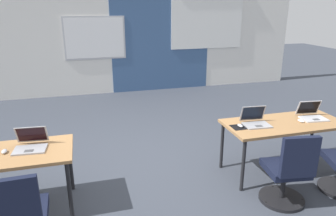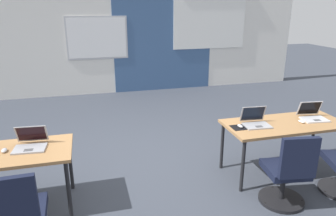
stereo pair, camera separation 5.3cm
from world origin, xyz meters
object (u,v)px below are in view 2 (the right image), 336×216
object	(u,v)px
mouse_near_left_inner	(4,150)
mouse_near_right_inner	(240,126)
laptop_near_left_inner	(30,143)
mouse_near_right_end	(302,121)
laptop_near_right_end	(313,115)
chair_near_right_inner	(287,176)
desk_near_right	(284,127)
laptop_near_right_inner	(256,121)

from	to	relation	value
mouse_near_left_inner	mouse_near_right_inner	distance (m)	2.74
laptop_near_left_inner	mouse_near_right_end	bearing A→B (deg)	2.72
laptop_near_right_end	mouse_near_right_inner	distance (m)	1.10
chair_near_right_inner	laptop_near_right_end	bearing A→B (deg)	-130.81
mouse_near_right_inner	chair_near_right_inner	xyz separation A→B (m)	(0.26, -0.69, -0.36)
desk_near_right	laptop_near_right_end	distance (m)	0.47
laptop_near_right_end	laptop_near_left_inner	bearing A→B (deg)	-173.88
mouse_near_right_end	laptop_near_left_inner	size ratio (longest dim) A/B	0.30
laptop_near_right_inner	chair_near_right_inner	world-z (taller)	laptop_near_right_inner
mouse_near_left_inner	mouse_near_right_inner	xyz separation A→B (m)	(2.74, -0.01, 0.00)
desk_near_right	mouse_near_right_end	world-z (taller)	mouse_near_right_end
laptop_near_right_end	laptop_near_left_inner	xyz separation A→B (m)	(-3.58, 0.02, -0.00)
laptop_near_right_end	mouse_near_left_inner	bearing A→B (deg)	-173.17
mouse_near_left_inner	mouse_near_right_inner	bearing A→B (deg)	-0.27
laptop_near_right_end	mouse_near_right_end	world-z (taller)	laptop_near_right_end
desk_near_right	laptop_near_right_end	world-z (taller)	laptop_near_right_end
laptop_near_right_end	mouse_near_right_inner	size ratio (longest dim) A/B	3.54
mouse_near_right_end	chair_near_right_inner	size ratio (longest dim) A/B	0.12
desk_near_right	laptop_near_right_end	xyz separation A→B (m)	(0.45, 0.04, 0.11)
laptop_near_left_inner	laptop_near_right_inner	distance (m)	2.71
desk_near_right	mouse_near_right_inner	size ratio (longest dim) A/B	15.59
desk_near_right	chair_near_right_inner	bearing A→B (deg)	-119.83
laptop_near_right_end	mouse_near_left_inner	xyz separation A→B (m)	(-3.84, -0.02, -0.03)
chair_near_right_inner	mouse_near_right_end	bearing A→B (deg)	-125.09
laptop_near_left_inner	chair_near_right_inner	xyz separation A→B (m)	(2.74, -0.75, -0.39)
laptop_near_right_inner	chair_near_right_inner	bearing A→B (deg)	-83.51
laptop_near_right_end	mouse_near_left_inner	distance (m)	3.84
desk_near_right	chair_near_right_inner	xyz separation A→B (m)	(-0.39, -0.68, -0.28)
mouse_near_right_end	chair_near_right_inner	xyz separation A→B (m)	(-0.61, -0.64, -0.36)
laptop_near_left_inner	mouse_near_right_inner	xyz separation A→B (m)	(2.48, -0.06, -0.03)
mouse_near_right_end	laptop_near_left_inner	distance (m)	3.35
laptop_near_left_inner	laptop_near_right_inner	world-z (taller)	laptop_near_right_inner
desk_near_right	laptop_near_right_end	bearing A→B (deg)	5.22
mouse_near_right_end	desk_near_right	bearing A→B (deg)	167.63
laptop_near_right_end	mouse_near_right_inner	xyz separation A→B (m)	(-1.10, -0.04, -0.03)
mouse_near_right_inner	chair_near_right_inner	distance (m)	0.82
desk_near_right	laptop_near_left_inner	bearing A→B (deg)	178.84
mouse_near_left_inner	laptop_near_left_inner	bearing A→B (deg)	10.14
laptop_near_left_inner	mouse_near_right_inner	size ratio (longest dim) A/B	3.46
laptop_near_left_inner	mouse_near_right_inner	world-z (taller)	laptop_near_left_inner
desk_near_right	mouse_near_right_end	size ratio (longest dim) A/B	15.02
mouse_near_right_end	mouse_near_left_inner	world-z (taller)	same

